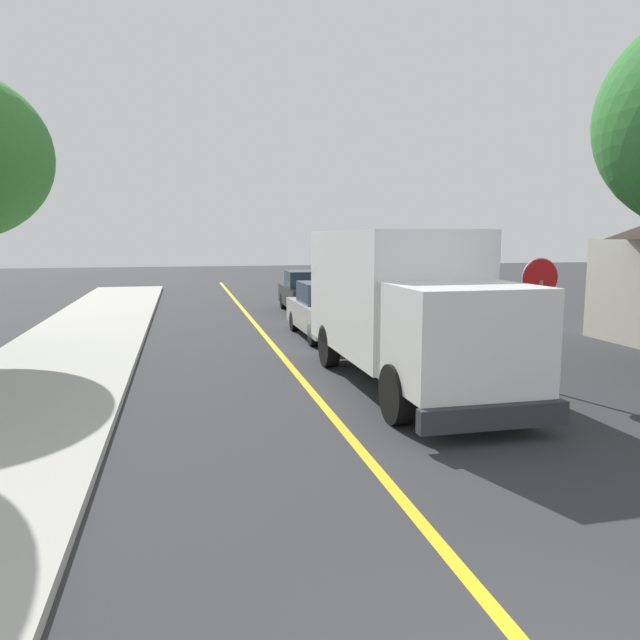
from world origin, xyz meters
TOP-DOWN VIEW (x-y plane):
  - centre_line_yellow at (0.00, 10.00)m, footprint 0.16×56.00m
  - box_truck at (1.96, 9.15)m, footprint 2.47×7.20m
  - parked_car_near at (1.87, 15.29)m, footprint 1.84×4.42m
  - parked_car_mid at (2.46, 21.37)m, footprint 1.94×4.46m
  - parked_van_across at (5.20, 14.52)m, footprint 1.89×4.44m
  - stop_sign at (4.52, 8.19)m, footprint 0.80×0.10m

SIDE VIEW (x-z plane):
  - centre_line_yellow at x=0.00m, z-range 0.00..0.01m
  - parked_car_near at x=1.87m, z-range -0.04..1.63m
  - parked_car_mid at x=2.46m, z-range -0.04..1.63m
  - parked_van_across at x=5.20m, z-range -0.04..1.63m
  - box_truck at x=1.96m, z-range 0.17..3.37m
  - stop_sign at x=4.52m, z-range 0.53..3.18m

